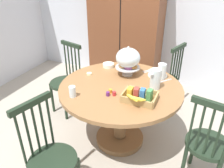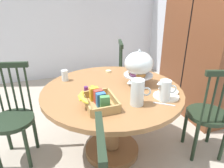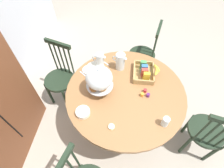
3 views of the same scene
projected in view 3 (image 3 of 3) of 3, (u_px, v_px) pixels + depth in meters
name	position (u px, v px, depth m)	size (l,w,h in m)	color
ground_plane	(127.00, 121.00, 2.44)	(10.00, 10.00, 0.00)	#A89E8E
dining_table	(125.00, 101.00, 2.00)	(1.30, 1.30, 0.74)	olive
windsor_chair_near_window	(206.00, 133.00, 1.86)	(0.42, 0.42, 0.97)	#1E2D1E
windsor_chair_by_cabinet	(143.00, 55.00, 2.63)	(0.41, 0.41, 0.97)	#1E2D1E
windsor_chair_facing_door	(61.00, 79.00, 2.33)	(0.42, 0.43, 0.97)	#1E2D1E
pastry_stand_with_dome	(99.00, 79.00, 1.70)	(0.28, 0.28, 0.34)	silver
orange_juice_pitcher	(120.00, 62.00, 1.99)	(0.11, 0.18, 0.21)	silver
milk_pitcher	(100.00, 60.00, 2.03)	(0.09, 0.17, 0.18)	silver
cereal_basket	(145.00, 72.00, 1.96)	(0.32, 0.30, 0.12)	tan
china_plate_large	(96.00, 68.00, 2.06)	(0.22, 0.22, 0.01)	white
china_plate_small	(89.00, 70.00, 2.02)	(0.15, 0.15, 0.01)	white
cereal_bowl	(83.00, 112.00, 1.67)	(0.14, 0.14, 0.04)	white
drinking_glass	(165.00, 122.00, 1.57)	(0.06, 0.06, 0.11)	silver
butter_dish	(111.00, 127.00, 1.58)	(0.06, 0.06, 0.02)	beige
jam_jar_strawberry	(145.00, 91.00, 1.83)	(0.04, 0.04, 0.04)	#B7282D
jam_jar_apricot	(142.00, 95.00, 1.80)	(0.04, 0.04, 0.04)	orange
jam_jar_grape	(148.00, 95.00, 1.79)	(0.04, 0.04, 0.04)	#5B2366
table_knife	(87.00, 74.00, 2.00)	(0.17, 0.01, 0.01)	silver
dinner_fork	(85.00, 75.00, 1.99)	(0.17, 0.01, 0.01)	silver
soup_spoon	(104.00, 62.00, 2.12)	(0.17, 0.01, 0.01)	silver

